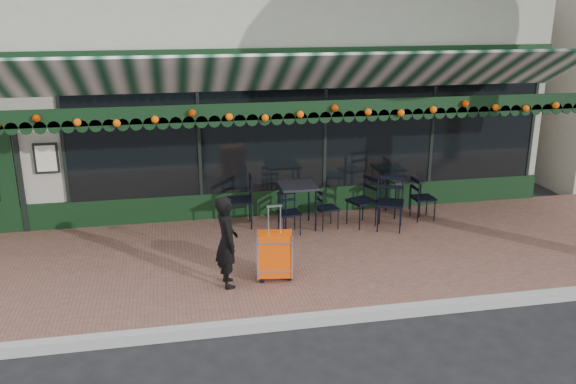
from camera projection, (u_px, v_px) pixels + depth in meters
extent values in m
plane|color=black|center=(296.00, 323.00, 8.23)|extent=(80.00, 80.00, 0.00)
cube|color=brown|center=(271.00, 259.00, 10.08)|extent=(18.00, 4.00, 0.15)
cube|color=#9E9E99|center=(297.00, 321.00, 8.13)|extent=(18.00, 0.16, 0.15)
cube|color=#A6A390|center=(229.00, 82.00, 15.04)|extent=(12.00, 8.00, 4.50)
cube|color=black|center=(315.00, 138.00, 11.68)|extent=(9.20, 0.04, 2.00)
cube|color=silver|center=(46.00, 158.00, 10.78)|extent=(0.42, 0.04, 0.55)
cube|color=black|center=(265.00, 111.00, 9.85)|extent=(12.00, 0.03, 0.28)
cylinder|color=#EA5407|center=(265.00, 113.00, 9.80)|extent=(11.60, 0.12, 0.12)
imported|color=black|center=(227.00, 242.00, 8.81)|extent=(0.38, 0.53, 1.37)
cube|color=#F24807|center=(275.00, 254.00, 9.08)|extent=(0.54, 0.35, 0.68)
cube|color=black|center=(275.00, 277.00, 9.19)|extent=(0.54, 0.35, 0.07)
cube|color=silver|center=(274.00, 219.00, 8.91)|extent=(0.23, 0.07, 0.42)
cube|color=black|center=(404.00, 179.00, 11.80)|extent=(0.59, 0.59, 0.04)
cylinder|color=black|center=(395.00, 202.00, 11.63)|extent=(0.03, 0.03, 0.69)
cylinder|color=black|center=(420.00, 200.00, 11.72)|extent=(0.03, 0.03, 0.69)
cylinder|color=black|center=(387.00, 194.00, 12.09)|extent=(0.03, 0.03, 0.69)
cylinder|color=black|center=(410.00, 193.00, 12.18)|extent=(0.03, 0.03, 0.69)
cube|color=black|center=(298.00, 186.00, 11.08)|extent=(0.67, 0.67, 0.04)
cylinder|color=black|center=(286.00, 213.00, 10.89)|extent=(0.03, 0.03, 0.78)
cylinder|color=black|center=(316.00, 211.00, 10.99)|extent=(0.03, 0.03, 0.78)
cylinder|color=black|center=(280.00, 203.00, 11.41)|extent=(0.03, 0.03, 0.78)
cylinder|color=black|center=(309.00, 201.00, 11.51)|extent=(0.03, 0.03, 0.78)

